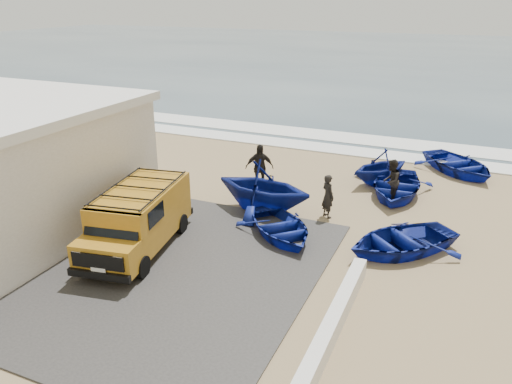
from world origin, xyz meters
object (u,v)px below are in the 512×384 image
(boat_near_left, at_px, (280,227))
(boat_far_right, at_px, (458,164))
(van, at_px, (138,217))
(fisherman_middle, at_px, (391,181))
(boat_mid_left, at_px, (263,186))
(fisherman_back, at_px, (259,168))
(boat_mid_right, at_px, (396,186))
(fisherman_front, at_px, (328,196))
(boat_near_right, at_px, (401,240))
(boat_far_left, at_px, (381,167))
(parapet, at_px, (332,326))

(boat_near_left, height_order, boat_far_right, boat_far_right)
(van, relative_size, boat_far_right, 1.25)
(boat_near_left, distance_m, fisherman_middle, 5.41)
(boat_mid_left, distance_m, fisherman_back, 2.14)
(boat_mid_left, distance_m, boat_mid_right, 5.61)
(fisherman_front, xyz_separation_m, fisherman_middle, (1.85, 2.40, 0.04))
(boat_near_right, xyz_separation_m, fisherman_middle, (-1.01, 4.03, 0.47))
(boat_near_right, bearing_deg, fisherman_back, -163.14)
(fisherman_middle, bearing_deg, boat_mid_right, 175.24)
(boat_mid_left, relative_size, fisherman_middle, 2.18)
(boat_mid_left, bearing_deg, van, 156.33)
(boat_mid_right, relative_size, boat_far_right, 0.99)
(boat_near_left, height_order, boat_far_left, boat_far_left)
(fisherman_back, bearing_deg, boat_near_left, -85.28)
(parapet, relative_size, boat_mid_left, 1.61)
(boat_far_left, distance_m, fisherman_back, 5.23)
(parapet, bearing_deg, fisherman_back, 123.46)
(parapet, distance_m, fisherman_middle, 9.01)
(van, xyz_separation_m, fisherman_front, (4.79, 4.73, -0.28))
(boat_near_right, xyz_separation_m, boat_mid_left, (-5.21, 1.21, 0.59))
(fisherman_front, relative_size, fisherman_middle, 0.95)
(fisherman_front, bearing_deg, boat_far_right, -80.17)
(boat_mid_left, relative_size, fisherman_front, 2.29)
(boat_near_left, height_order, fisherman_middle, fisherman_middle)
(parapet, bearing_deg, boat_far_left, 94.78)
(boat_near_left, xyz_separation_m, boat_far_right, (5.11, 9.26, 0.06))
(fisherman_middle, bearing_deg, boat_near_right, 18.32)
(boat_near_right, relative_size, boat_far_left, 1.30)
(boat_far_right, xyz_separation_m, fisherman_middle, (-2.28, -4.68, 0.44))
(parapet, distance_m, fisherman_back, 9.71)
(boat_far_left, bearing_deg, boat_mid_right, -17.92)
(parapet, distance_m, boat_far_left, 10.89)
(boat_far_left, relative_size, fisherman_middle, 1.70)
(boat_far_right, distance_m, fisherman_front, 8.20)
(boat_near_left, xyz_separation_m, boat_far_left, (2.10, 6.44, 0.41))
(van, height_order, boat_mid_right, van)
(boat_mid_left, distance_m, boat_far_left, 5.83)
(parapet, relative_size, boat_far_right, 1.50)
(boat_near_left, height_order, fisherman_front, fisherman_front)
(van, height_order, fisherman_front, van)
(van, height_order, boat_far_right, van)
(boat_near_left, bearing_deg, fisherman_middle, 14.34)
(parapet, height_order, boat_mid_right, boat_mid_right)
(boat_far_left, height_order, fisherman_front, fisherman_front)
(boat_mid_left, height_order, fisherman_front, boat_mid_left)
(fisherman_front, height_order, fisherman_middle, fisherman_middle)
(fisherman_front, relative_size, fisherman_back, 0.83)
(boat_mid_left, height_order, boat_far_right, boat_mid_left)
(parapet, height_order, boat_near_left, boat_near_left)
(parapet, distance_m, boat_far_right, 13.83)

